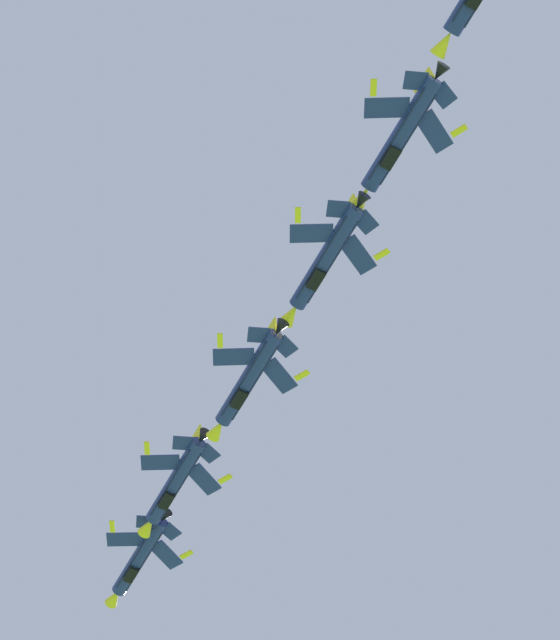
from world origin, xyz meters
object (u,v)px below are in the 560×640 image
(fighter_jet_lead, at_px, (139,558))
(fighter_jet_left_wing, at_px, (174,483))
(fighter_jet_right_wing, at_px, (247,380))
(fighter_jet_left_outer, at_px, (325,260))
(fighter_jet_right_outer, at_px, (399,137))

(fighter_jet_lead, distance_m, fighter_jet_left_wing, 13.33)
(fighter_jet_lead, distance_m, fighter_jet_right_wing, 29.70)
(fighter_jet_left_wing, distance_m, fighter_jet_right_wing, 16.46)
(fighter_jet_right_wing, bearing_deg, fighter_jet_left_outer, -87.34)
(fighter_jet_left_outer, bearing_deg, fighter_jet_right_outer, -89.06)
(fighter_jet_lead, xyz_separation_m, fighter_jet_right_wing, (9.71, -27.93, -2.78))
(fighter_jet_left_wing, bearing_deg, fighter_jet_right_outer, -88.01)
(fighter_jet_left_wing, bearing_deg, fighter_jet_left_outer, -87.54)
(fighter_jet_right_wing, bearing_deg, fighter_jet_lead, 88.43)
(fighter_jet_left_outer, bearing_deg, fighter_jet_lead, 89.86)
(fighter_jet_left_wing, xyz_separation_m, fighter_jet_right_wing, (6.42, -15.11, -1.14))
(fighter_jet_lead, bearing_deg, fighter_jet_right_wing, -91.57)
(fighter_jet_right_wing, bearing_deg, fighter_jet_left_wing, 92.27)
(fighter_jet_left_outer, bearing_deg, fighter_jet_left_wing, 92.46)
(fighter_jet_left_outer, distance_m, fighter_jet_right_outer, 14.05)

